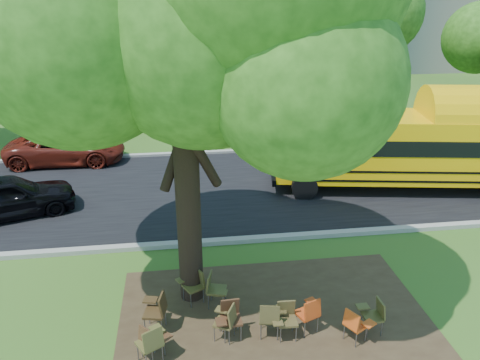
{
  "coord_description": "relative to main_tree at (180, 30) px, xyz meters",
  "views": [
    {
      "loc": [
        -0.94,
        -9.02,
        6.97
      ],
      "look_at": [
        0.83,
        4.06,
        1.55
      ],
      "focal_mm": 35.0,
      "sensor_mm": 36.0,
      "label": 1
    }
  ],
  "objects": [
    {
      "name": "ground",
      "position": [
        0.82,
        -0.56,
        -6.23
      ],
      "size": [
        160.0,
        160.0,
        0.0
      ],
      "primitive_type": "plane",
      "color": "#2F551A",
      "rests_on": "ground"
    },
    {
      "name": "dirt_patch",
      "position": [
        1.82,
        -1.06,
        -6.22
      ],
      "size": [
        7.0,
        4.5,
        0.03
      ],
      "primitive_type": "cube",
      "color": "#382819",
      "rests_on": "ground"
    },
    {
      "name": "asphalt_road",
      "position": [
        0.82,
        6.44,
        -6.21
      ],
      "size": [
        80.0,
        8.0,
        0.04
      ],
      "primitive_type": "cube",
      "color": "black",
      "rests_on": "ground"
    },
    {
      "name": "kerb_near",
      "position": [
        0.82,
        2.44,
        -6.16
      ],
      "size": [
        80.0,
        0.25,
        0.14
      ],
      "primitive_type": "cube",
      "color": "gray",
      "rests_on": "ground"
    },
    {
      "name": "kerb_far",
      "position": [
        0.82,
        10.54,
        -6.16
      ],
      "size": [
        80.0,
        0.25,
        0.14
      ],
      "primitive_type": "cube",
      "color": "gray",
      "rests_on": "ground"
    },
    {
      "name": "bg_tree_2",
      "position": [
        -4.18,
        15.44,
        -2.02
      ],
      "size": [
        4.8,
        4.8,
        6.62
      ],
      "color": "black",
      "rests_on": "ground"
    },
    {
      "name": "bg_tree_3",
      "position": [
        8.82,
        13.44,
        -1.2
      ],
      "size": [
        5.6,
        5.6,
        7.84
      ],
      "color": "black",
      "rests_on": "ground"
    },
    {
      "name": "main_tree",
      "position": [
        0.0,
        0.0,
        0.0
      ],
      "size": [
        7.2,
        7.2,
        9.85
      ],
      "color": "black",
      "rests_on": "ground"
    },
    {
      "name": "school_bus",
      "position": [
        9.49,
        5.46,
        -4.62
      ],
      "size": [
        11.64,
        4.24,
        2.79
      ],
      "rotation": [
        0.0,
        0.0,
        -0.16
      ],
      "color": "#F0B407",
      "rests_on": "ground"
    },
    {
      "name": "chair_0",
      "position": [
        -0.86,
        -2.13,
        -5.66
      ],
      "size": [
        0.62,
        0.76,
        0.92
      ],
      "rotation": [
        0.0,
        0.0,
        0.53
      ],
      "color": "brown",
      "rests_on": "ground"
    },
    {
      "name": "chair_1",
      "position": [
        -0.88,
        -2.0,
        -5.73
      ],
      "size": [
        0.7,
        0.56,
        0.82
      ],
      "rotation": [
        0.0,
        0.0,
        -0.81
      ],
      "color": "#4C2E1B",
      "rests_on": "ground"
    },
    {
      "name": "chair_2",
      "position": [
        0.68,
        -1.61,
        -5.7
      ],
      "size": [
        0.55,
        0.7,
        0.85
      ],
      "rotation": [
        0.0,
        0.0,
        1.12
      ],
      "color": "brown",
      "rests_on": "ground"
    },
    {
      "name": "chair_3",
      "position": [
        0.75,
        -1.54,
        -5.69
      ],
      "size": [
        0.58,
        0.54,
        0.88
      ],
      "rotation": [
        0.0,
        0.0,
        3.2
      ],
      "color": "#472A19",
      "rests_on": "ground"
    },
    {
      "name": "chair_4",
      "position": [
        1.61,
        -1.69,
        -5.67
      ],
      "size": [
        0.66,
        0.53,
        0.9
      ],
      "rotation": [
        0.0,
        0.0,
        -0.2
      ],
      "color": "#433B1D",
      "rests_on": "ground"
    },
    {
      "name": "chair_5",
      "position": [
        1.92,
        -1.71,
        -5.71
      ],
      "size": [
        0.56,
        0.5,
        0.85
      ],
      "rotation": [
        0.0,
        0.0,
        3.11
      ],
      "color": "#504322",
      "rests_on": "ground"
    },
    {
      "name": "chair_6",
      "position": [
        3.85,
        -1.82,
        -5.72
      ],
      "size": [
        0.5,
        0.54,
        0.83
      ],
      "rotation": [
        0.0,
        0.0,
        1.61
      ],
      "color": "#4E4B22",
      "rests_on": "ground"
    },
    {
      "name": "chair_7",
      "position": [
        3.33,
        -2.1,
        -5.72
      ],
      "size": [
        0.67,
        0.55,
        0.82
      ],
      "rotation": [
        0.0,
        0.0,
        -1.05
      ],
      "color": "#D55016",
      "rests_on": "ground"
    },
    {
      "name": "chair_8",
      "position": [
        -0.78,
        -1.14,
        -5.65
      ],
      "size": [
        0.55,
        0.71,
        0.95
      ],
      "rotation": [
        0.0,
        0.0,
        1.36
      ],
      "color": "#3C2B15",
      "rests_on": "ground"
    },
    {
      "name": "chair_9",
      "position": [
        0.06,
        -0.22,
        -5.69
      ],
      "size": [
        0.71,
        0.59,
        0.88
      ],
      "rotation": [
        0.0,
        0.0,
        2.06
      ],
      "color": "brown",
      "rests_on": "ground"
    },
    {
      "name": "chair_10",
      "position": [
        0.51,
        -0.49,
        -5.69
      ],
      "size": [
        0.53,
        0.68,
        0.88
      ],
      "rotation": [
        0.0,
        0.0,
        -1.85
      ],
      "color": "#504C22",
      "rests_on": "ground"
    },
    {
      "name": "chair_11",
      "position": [
        2.46,
        -1.64,
        -5.68
      ],
      "size": [
        0.61,
        0.69,
        0.89
      ],
      "rotation": [
        0.0,
        0.0,
        0.38
      ],
      "color": "#BD4014",
      "rests_on": "ground"
    },
    {
      "name": "black_car",
      "position": [
        -5.77,
        5.14,
        -5.52
      ],
      "size": [
        4.48,
        2.95,
        1.42
      ],
      "primitive_type": "imported",
      "rotation": [
        0.0,
        0.0,
        1.9
      ],
      "color": "black",
      "rests_on": "ground"
    },
    {
      "name": "bg_car_red",
      "position": [
        -4.94,
        10.24,
        -5.56
      ],
      "size": [
        4.88,
        2.3,
        1.35
      ],
      "primitive_type": "imported",
      "rotation": [
        0.0,
        0.0,
        1.56
      ],
      "color": "#59180F",
      "rests_on": "ground"
    }
  ]
}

